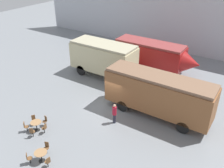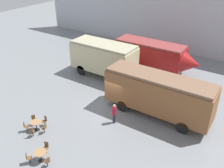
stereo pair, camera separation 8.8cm
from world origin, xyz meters
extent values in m
plane|color=gray|center=(0.00, 0.00, 0.00)|extent=(80.00, 80.00, 0.00)
cube|color=#B2B7C1|center=(0.00, 15.95, 4.50)|extent=(44.00, 0.15, 9.00)
cube|color=maroon|center=(-0.54, 8.88, 1.80)|extent=(7.84, 2.62, 2.34)
cone|color=maroon|center=(4.26, 8.88, 1.80)|extent=(1.76, 2.22, 2.22)
cube|color=brown|center=(-0.54, 8.88, 3.09)|extent=(7.68, 2.41, 0.24)
cylinder|color=black|center=(1.81, 7.63, 0.49)|extent=(0.97, 0.12, 0.97)
cylinder|color=black|center=(1.81, 10.13, 0.49)|extent=(0.97, 0.12, 0.97)
cylinder|color=black|center=(-2.89, 7.63, 0.49)|extent=(0.97, 0.12, 0.97)
cylinder|color=black|center=(-2.89, 10.13, 0.49)|extent=(0.97, 0.12, 0.97)
cube|color=beige|center=(-3.93, 4.65, 2.09)|extent=(7.02, 2.86, 2.71)
cube|color=tan|center=(-3.93, 4.65, 3.57)|extent=(6.88, 2.63, 0.24)
cylinder|color=black|center=(-1.82, 3.28, 0.57)|extent=(1.14, 0.12, 1.14)
cylinder|color=black|center=(-1.82, 6.02, 0.57)|extent=(1.14, 0.12, 1.14)
cylinder|color=black|center=(-6.04, 3.28, 0.57)|extent=(1.14, 0.12, 1.14)
cylinder|color=black|center=(-6.04, 6.02, 0.57)|extent=(1.14, 0.12, 1.14)
cube|color=brown|center=(3.99, 1.01, 2.02)|extent=(8.83, 2.44, 2.74)
cube|color=brown|center=(3.99, 1.01, 3.51)|extent=(8.66, 2.24, 0.24)
cylinder|color=black|center=(6.64, -0.14, 0.50)|extent=(1.00, 0.12, 1.00)
cylinder|color=black|center=(6.64, 2.17, 0.50)|extent=(1.00, 0.12, 1.00)
cylinder|color=black|center=(1.34, -0.14, 0.50)|extent=(1.00, 0.12, 1.00)
cylinder|color=black|center=(1.34, 2.17, 0.50)|extent=(1.00, 0.12, 1.00)
cylinder|color=black|center=(-0.16, -7.95, 0.01)|extent=(0.44, 0.44, 0.02)
cylinder|color=black|center=(-0.16, -7.95, 0.37)|extent=(0.08, 0.08, 0.70)
cylinder|color=#9E754C|center=(-0.16, -7.95, 0.73)|extent=(0.85, 0.85, 0.03)
cylinder|color=black|center=(-2.84, -5.94, 0.01)|extent=(0.44, 0.44, 0.02)
cylinder|color=black|center=(-2.84, -5.94, 0.38)|extent=(0.08, 0.08, 0.72)
cylinder|color=#9E754C|center=(-2.84, -5.94, 0.76)|extent=(0.84, 0.84, 0.03)
cylinder|color=black|center=(0.56, -8.08, 0.21)|extent=(0.06, 0.06, 0.42)
cylinder|color=brown|center=(0.56, -8.08, 0.43)|extent=(0.36, 0.36, 0.03)
cube|color=brown|center=(0.71, -8.11, 0.66)|extent=(0.09, 0.29, 0.42)
cylinder|color=black|center=(-0.40, -7.27, 0.21)|extent=(0.06, 0.06, 0.42)
cylinder|color=brown|center=(-0.40, -7.27, 0.43)|extent=(0.36, 0.36, 0.03)
cube|color=brown|center=(-0.45, -7.13, 0.66)|extent=(0.28, 0.13, 0.42)
cylinder|color=black|center=(-0.62, -8.50, 0.21)|extent=(0.06, 0.06, 0.42)
cylinder|color=brown|center=(-0.62, -8.50, 0.43)|extent=(0.36, 0.36, 0.03)
cube|color=brown|center=(-0.72, -8.62, 0.66)|extent=(0.25, 0.22, 0.42)
cylinder|color=black|center=(-2.71, -5.23, 0.21)|extent=(0.06, 0.06, 0.42)
cylinder|color=brown|center=(-2.71, -5.23, 0.43)|extent=(0.36, 0.36, 0.03)
cube|color=brown|center=(-2.69, -5.08, 0.66)|extent=(0.29, 0.09, 0.42)
cylinder|color=black|center=(-3.48, -5.60, 0.21)|extent=(0.06, 0.06, 0.42)
cylinder|color=brown|center=(-3.48, -5.60, 0.43)|extent=(0.36, 0.36, 0.03)
cube|color=brown|center=(-3.61, -5.53, 0.66)|extent=(0.17, 0.27, 0.42)
cylinder|color=black|center=(-3.36, -6.44, 0.21)|extent=(0.06, 0.06, 0.42)
cylinder|color=brown|center=(-3.36, -6.44, 0.43)|extent=(0.36, 0.36, 0.03)
cube|color=brown|center=(-3.47, -6.54, 0.66)|extent=(0.23, 0.24, 0.42)
cylinder|color=black|center=(-2.53, -6.59, 0.21)|extent=(0.06, 0.06, 0.42)
cylinder|color=brown|center=(-2.53, -6.59, 0.43)|extent=(0.36, 0.36, 0.03)
cube|color=brown|center=(-2.46, -6.73, 0.66)|extent=(0.28, 0.16, 0.42)
cylinder|color=black|center=(-2.13, -5.84, 0.21)|extent=(0.06, 0.06, 0.42)
cylinder|color=brown|center=(-2.13, -5.84, 0.43)|extent=(0.36, 0.36, 0.03)
cube|color=brown|center=(-1.98, -5.82, 0.66)|extent=(0.08, 0.29, 0.42)
cylinder|color=#262633|center=(1.64, -1.86, 0.40)|extent=(0.24, 0.24, 0.80)
cylinder|color=#B2192D|center=(1.64, -1.86, 1.15)|extent=(0.34, 0.34, 0.71)
sphere|color=tan|center=(1.64, -1.86, 1.62)|extent=(0.23, 0.23, 0.23)
camera|label=1|loc=(10.31, -15.46, 12.45)|focal=40.00mm
camera|label=2|loc=(10.39, -15.42, 12.45)|focal=40.00mm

